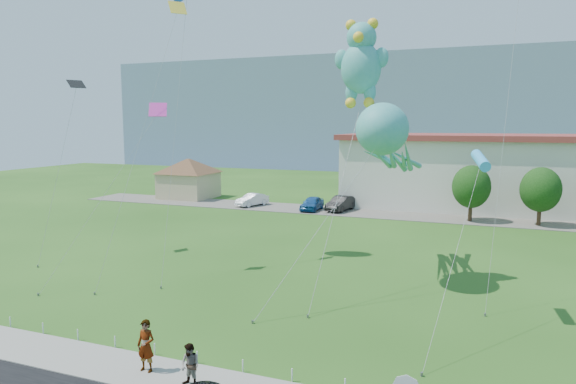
{
  "coord_description": "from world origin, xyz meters",
  "views": [
    {
      "loc": [
        11.28,
        -17.86,
        9.37
      ],
      "look_at": [
        1.23,
        8.0,
        5.68
      ],
      "focal_mm": 32.0,
      "sensor_mm": 36.0,
      "label": 1
    }
  ],
  "objects_px": {
    "parked_car_silver": "(252,200)",
    "octopus_kite": "(386,140)",
    "pedestrian_left": "(146,346)",
    "parked_car_black": "(341,203)",
    "pavilion": "(189,174)",
    "teddy_bear_kite": "(361,61)",
    "parked_car_blue": "(312,203)",
    "pedestrian_right": "(190,365)"
  },
  "relations": [
    {
      "from": "parked_car_blue",
      "to": "pavilion",
      "type": "bearing_deg",
      "value": 168.05
    },
    {
      "from": "parked_car_silver",
      "to": "octopus_kite",
      "type": "bearing_deg",
      "value": -29.38
    },
    {
      "from": "pedestrian_right",
      "to": "parked_car_blue",
      "type": "relative_size",
      "value": 0.36
    },
    {
      "from": "pavilion",
      "to": "octopus_kite",
      "type": "height_order",
      "value": "octopus_kite"
    },
    {
      "from": "parked_car_silver",
      "to": "parked_car_black",
      "type": "xyz_separation_m",
      "value": [
        10.38,
        0.5,
        0.08
      ]
    },
    {
      "from": "pedestrian_left",
      "to": "octopus_kite",
      "type": "bearing_deg",
      "value": 68.32
    },
    {
      "from": "parked_car_black",
      "to": "teddy_bear_kite",
      "type": "xyz_separation_m",
      "value": [
        7.37,
        -22.97,
        12.16
      ]
    },
    {
      "from": "octopus_kite",
      "to": "teddy_bear_kite",
      "type": "distance_m",
      "value": 4.82
    },
    {
      "from": "octopus_kite",
      "to": "parked_car_blue",
      "type": "bearing_deg",
      "value": 118.47
    },
    {
      "from": "parked_car_black",
      "to": "teddy_bear_kite",
      "type": "bearing_deg",
      "value": -62.19
    },
    {
      "from": "parked_car_silver",
      "to": "octopus_kite",
      "type": "xyz_separation_m",
      "value": [
        19.29,
        -22.35,
        7.67
      ]
    },
    {
      "from": "parked_car_silver",
      "to": "teddy_bear_kite",
      "type": "xyz_separation_m",
      "value": [
        17.75,
        -22.47,
        12.24
      ]
    },
    {
      "from": "parked_car_silver",
      "to": "octopus_kite",
      "type": "relative_size",
      "value": 0.29
    },
    {
      "from": "pedestrian_left",
      "to": "parked_car_silver",
      "type": "height_order",
      "value": "pedestrian_left"
    },
    {
      "from": "pavilion",
      "to": "pedestrian_right",
      "type": "bearing_deg",
      "value": -57.86
    },
    {
      "from": "pedestrian_right",
      "to": "parked_car_black",
      "type": "xyz_separation_m",
      "value": [
        -5.06,
        38.4,
        -0.04
      ]
    },
    {
      "from": "octopus_kite",
      "to": "parked_car_black",
      "type": "bearing_deg",
      "value": 111.29
    },
    {
      "from": "pedestrian_right",
      "to": "parked_car_blue",
      "type": "height_order",
      "value": "pedestrian_right"
    },
    {
      "from": "pavilion",
      "to": "teddy_bear_kite",
      "type": "height_order",
      "value": "teddy_bear_kite"
    },
    {
      "from": "pavilion",
      "to": "parked_car_black",
      "type": "xyz_separation_m",
      "value": [
        20.77,
        -2.71,
        -2.18
      ]
    },
    {
      "from": "parked_car_blue",
      "to": "parked_car_black",
      "type": "relative_size",
      "value": 0.92
    },
    {
      "from": "pedestrian_left",
      "to": "parked_car_silver",
      "type": "distance_m",
      "value": 39.78
    },
    {
      "from": "pedestrian_left",
      "to": "octopus_kite",
      "type": "distance_m",
      "value": 17.87
    },
    {
      "from": "pedestrian_right",
      "to": "teddy_bear_kite",
      "type": "relative_size",
      "value": 0.1
    },
    {
      "from": "pavilion",
      "to": "pedestrian_right",
      "type": "xyz_separation_m",
      "value": [
        25.83,
        -41.11,
        -2.14
      ]
    },
    {
      "from": "parked_car_black",
      "to": "parked_car_silver",
      "type": "bearing_deg",
      "value": -167.2
    },
    {
      "from": "parked_car_silver",
      "to": "parked_car_blue",
      "type": "xyz_separation_m",
      "value": [
        7.39,
        -0.41,
        0.04
      ]
    },
    {
      "from": "parked_car_silver",
      "to": "parked_car_black",
      "type": "bearing_deg",
      "value": 22.59
    },
    {
      "from": "parked_car_silver",
      "to": "parked_car_black",
      "type": "relative_size",
      "value": 0.89
    },
    {
      "from": "parked_car_silver",
      "to": "octopus_kite",
      "type": "distance_m",
      "value": 30.5
    },
    {
      "from": "pedestrian_right",
      "to": "parked_car_silver",
      "type": "bearing_deg",
      "value": 123.55
    },
    {
      "from": "pavilion",
      "to": "octopus_kite",
      "type": "distance_m",
      "value": 39.54
    },
    {
      "from": "pedestrian_left",
      "to": "octopus_kite",
      "type": "xyz_separation_m",
      "value": [
        6.01,
        15.15,
        7.33
      ]
    },
    {
      "from": "parked_car_silver",
      "to": "parked_car_black",
      "type": "distance_m",
      "value": 10.4
    },
    {
      "from": "pedestrian_left",
      "to": "teddy_bear_kite",
      "type": "relative_size",
      "value": 0.13
    },
    {
      "from": "parked_car_silver",
      "to": "teddy_bear_kite",
      "type": "height_order",
      "value": "teddy_bear_kite"
    },
    {
      "from": "pavilion",
      "to": "parked_car_silver",
      "type": "height_order",
      "value": "pavilion"
    },
    {
      "from": "octopus_kite",
      "to": "teddy_bear_kite",
      "type": "relative_size",
      "value": 0.95
    },
    {
      "from": "pavilion",
      "to": "pedestrian_left",
      "type": "bearing_deg",
      "value": -59.84
    },
    {
      "from": "pavilion",
      "to": "parked_car_blue",
      "type": "distance_m",
      "value": 18.27
    },
    {
      "from": "pavilion",
      "to": "parked_car_blue",
      "type": "bearing_deg",
      "value": -11.51
    },
    {
      "from": "pavilion",
      "to": "octopus_kite",
      "type": "bearing_deg",
      "value": -40.74
    }
  ]
}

